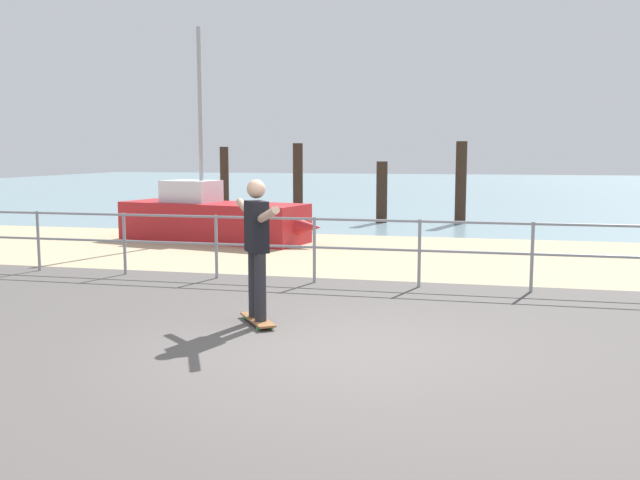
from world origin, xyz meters
The scene contains 11 objects.
ground_plane centered at (0.00, -1.00, 0.00)m, with size 24.00×10.00×0.04m, color #514C49.
beach_strip centered at (0.00, 7.00, 0.00)m, with size 24.00×6.00×0.04m, color tan.
sea_surface centered at (0.00, 35.00, 0.00)m, with size 72.00×50.00×0.04m, color #75939E.
railing_fence centered at (-1.78, 3.60, 0.70)m, with size 11.47×0.05×1.05m.
sailboat centered at (-4.32, 8.12, 0.52)m, with size 5.07×2.30×4.85m.
skateboard centered at (-0.99, 0.85, 0.07)m, with size 0.63×0.77×0.08m.
skateboarder centered at (-0.99, 0.85, 1.02)m, with size 0.92×1.23×1.65m.
groyne_post_0 centered at (-5.78, 12.31, 1.10)m, with size 0.25×0.25×2.21m, color #332319.
groyne_post_1 centered at (-3.55, 12.22, 1.15)m, with size 0.28×0.28×2.31m, color #332319.
groyne_post_2 centered at (-1.31, 13.27, 0.90)m, with size 0.32×0.32×1.79m, color #332319.
groyne_post_3 centered at (0.93, 13.57, 1.18)m, with size 0.32×0.32×2.37m, color #332319.
Camera 1 is at (1.60, -6.88, 2.04)m, focal length 39.21 mm.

